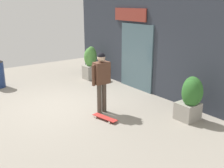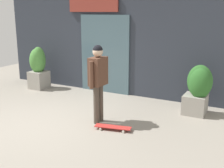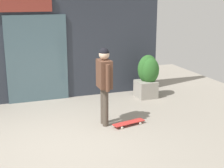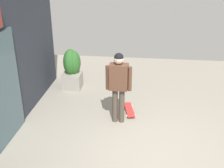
% 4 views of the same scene
% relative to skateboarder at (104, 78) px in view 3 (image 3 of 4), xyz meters
% --- Properties ---
extents(ground_plane, '(12.00, 12.00, 0.00)m').
position_rel_skateboarder_xyz_m(ground_plane, '(-1.15, -0.58, -1.06)').
color(ground_plane, gray).
extents(building_facade, '(7.14, 0.31, 3.35)m').
position_rel_skateboarder_xyz_m(building_facade, '(-1.15, 2.41, 0.60)').
color(building_facade, '#2D333D').
rests_on(building_facade, ground_plane).
extents(skateboarder, '(0.28, 0.60, 1.73)m').
position_rel_skateboarder_xyz_m(skateboarder, '(0.00, 0.00, 0.00)').
color(skateboarder, '#4C4238').
rests_on(skateboarder, ground_plane).
extents(skateboard, '(0.79, 0.35, 0.08)m').
position_rel_skateboarder_xyz_m(skateboard, '(0.49, -0.24, -1.00)').
color(skateboard, red).
rests_on(skateboard, ground_plane).
extents(planter_box_right, '(0.63, 0.55, 1.20)m').
position_rel_skateboarder_xyz_m(planter_box_right, '(1.83, 1.57, -0.43)').
color(planter_box_right, gray).
rests_on(planter_box_right, ground_plane).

